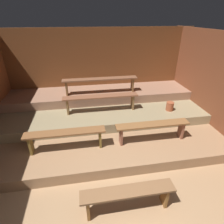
% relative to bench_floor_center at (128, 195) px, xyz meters
% --- Properties ---
extents(ground, '(6.65, 5.60, 0.08)m').
position_rel_bench_floor_center_xyz_m(ground, '(-0.05, 1.87, -0.41)').
color(ground, '#9D7854').
extents(wall_back, '(6.65, 0.06, 2.68)m').
position_rel_bench_floor_center_xyz_m(wall_back, '(-0.05, 4.30, 0.97)').
color(wall_back, brown).
rests_on(wall_back, ground).
extents(wall_right, '(0.06, 5.60, 2.68)m').
position_rel_bench_floor_center_xyz_m(wall_right, '(2.91, 1.87, 0.97)').
color(wall_right, brown).
rests_on(wall_right, ground).
extents(platform_lower, '(5.85, 3.57, 0.27)m').
position_rel_bench_floor_center_xyz_m(platform_lower, '(-0.05, 2.48, -0.24)').
color(platform_lower, '#97714F').
rests_on(platform_lower, ground).
extents(platform_middle, '(5.85, 2.33, 0.27)m').
position_rel_bench_floor_center_xyz_m(platform_middle, '(-0.05, 3.10, 0.03)').
color(platform_middle, '#91815E').
rests_on(platform_middle, platform_lower).
extents(platform_upper, '(5.85, 1.22, 0.27)m').
position_rel_bench_floor_center_xyz_m(platform_upper, '(-0.05, 3.66, 0.29)').
color(platform_upper, '#986D54').
rests_on(platform_upper, platform_middle).
extents(bench_floor_center, '(1.58, 0.26, 0.48)m').
position_rel_bench_floor_center_xyz_m(bench_floor_center, '(0.00, 0.00, 0.00)').
color(bench_floor_center, brown).
rests_on(bench_floor_center, ground).
extents(bench_lower_left, '(1.77, 0.26, 0.48)m').
position_rel_bench_floor_center_xyz_m(bench_lower_left, '(-1.06, 1.50, 0.27)').
color(bench_lower_left, brown).
rests_on(bench_lower_left, platform_lower).
extents(bench_lower_right, '(1.77, 0.26, 0.48)m').
position_rel_bench_floor_center_xyz_m(bench_lower_right, '(0.96, 1.50, 0.27)').
color(bench_lower_right, brown).
rests_on(bench_lower_right, platform_lower).
extents(bench_middle_center, '(2.11, 0.26, 0.48)m').
position_rel_bench_floor_center_xyz_m(bench_middle_center, '(-0.13, 2.74, 0.55)').
color(bench_middle_center, brown).
rests_on(bench_middle_center, platform_middle).
extents(bench_upper_center, '(2.33, 0.26, 0.48)m').
position_rel_bench_floor_center_xyz_m(bench_upper_center, '(-0.05, 3.49, 0.82)').
color(bench_upper_center, brown).
rests_on(bench_upper_center, platform_upper).
extents(pail_middle, '(0.21, 0.21, 0.25)m').
position_rel_bench_floor_center_xyz_m(pail_middle, '(1.86, 2.46, 0.29)').
color(pail_middle, '#9E4C2D').
rests_on(pail_middle, platform_middle).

